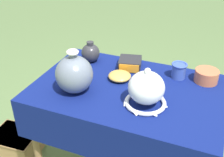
{
  "coord_description": "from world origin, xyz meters",
  "views": [
    {
      "loc": [
        0.42,
        -1.27,
        1.58
      ],
      "look_at": [
        -0.06,
        -0.09,
        0.83
      ],
      "focal_mm": 45.0,
      "sensor_mm": 36.0,
      "label": 1
    }
  ],
  "objects": [
    {
      "name": "display_table",
      "position": [
        0.0,
        -0.02,
        0.65
      ],
      "size": [
        1.06,
        0.71,
        0.74
      ],
      "color": "olive",
      "rests_on": "ground_plane"
    },
    {
      "name": "vase_dome_bell",
      "position": [
        0.14,
        -0.12,
        0.82
      ],
      "size": [
        0.22,
        0.23,
        0.21
      ],
      "color": "white",
      "rests_on": "display_table"
    },
    {
      "name": "pot_squat_terracotta",
      "position": [
        0.4,
        0.23,
        0.77
      ],
      "size": [
        0.14,
        0.14,
        0.07
      ],
      "primitive_type": "cylinder",
      "color": "#BC6642",
      "rests_on": "display_table"
    },
    {
      "name": "cup_wide_cobalt",
      "position": [
        0.24,
        0.21,
        0.79
      ],
      "size": [
        0.09,
        0.09,
        0.09
      ],
      "color": "#3851A8",
      "rests_on": "display_table"
    },
    {
      "name": "bowl_shallow_ochre",
      "position": [
        -0.07,
        0.06,
        0.76
      ],
      "size": [
        0.13,
        0.13,
        0.05
      ],
      "primitive_type": "ellipsoid",
      "color": "gold",
      "rests_on": "display_table"
    },
    {
      "name": "jar_round_charcoal",
      "position": [
        -0.33,
        0.21,
        0.8
      ],
      "size": [
        0.12,
        0.12,
        0.14
      ],
      "color": "#2D2D33",
      "rests_on": "display_table"
    },
    {
      "name": "mosaic_tile_box",
      "position": [
        -0.07,
        0.22,
        0.77
      ],
      "size": [
        0.16,
        0.17,
        0.06
      ],
      "rotation": [
        0.0,
        0.0,
        0.23
      ],
      "color": "#232328",
      "rests_on": "display_table"
    },
    {
      "name": "wooden_crate",
      "position": [
        -0.83,
        -0.09,
        0.1
      ],
      "size": [
        0.35,
        0.29,
        0.18
      ],
      "rotation": [
        0.0,
        0.0,
        0.08
      ],
      "color": "#A37A4C",
      "rests_on": "ground_plane"
    },
    {
      "name": "vase_tall_bulbous",
      "position": [
        -0.26,
        -0.14,
        0.84
      ],
      "size": [
        0.2,
        0.2,
        0.24
      ],
      "color": "slate",
      "rests_on": "display_table"
    }
  ]
}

